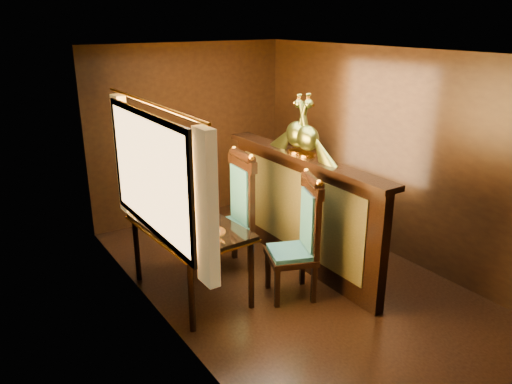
# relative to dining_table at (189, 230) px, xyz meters

# --- Properties ---
(ground) EXTENTS (5.00, 5.00, 0.00)m
(ground) POSITION_rel_dining_table_xyz_m (1.05, -0.42, -0.73)
(ground) COLOR black
(ground) RESTS_ON ground
(room_shell) EXTENTS (3.04, 5.04, 2.52)m
(room_shell) POSITION_rel_dining_table_xyz_m (0.97, -0.40, 0.85)
(room_shell) COLOR black
(room_shell) RESTS_ON ground
(partition) EXTENTS (0.26, 2.70, 1.36)m
(partition) POSITION_rel_dining_table_xyz_m (1.37, -0.12, -0.02)
(partition) COLOR black
(partition) RESTS_ON ground
(dining_table) EXTENTS (0.90, 1.41, 1.01)m
(dining_table) POSITION_rel_dining_table_xyz_m (0.00, 0.00, 0.00)
(dining_table) COLOR black
(dining_table) RESTS_ON ground
(chair_left) EXTENTS (0.63, 0.64, 1.35)m
(chair_left) POSITION_rel_dining_table_xyz_m (0.97, -0.66, -0.03)
(chair_left) COLOR black
(chair_left) RESTS_ON ground
(chair_right) EXTENTS (0.54, 0.57, 1.42)m
(chair_right) POSITION_rel_dining_table_xyz_m (0.72, 0.25, 0.01)
(chair_right) COLOR black
(chair_right) RESTS_ON ground
(peacock_left) EXTENTS (0.21, 0.56, 0.67)m
(peacock_left) POSITION_rel_dining_table_xyz_m (1.38, -0.19, 0.96)
(peacock_left) COLOR #184930
(peacock_left) RESTS_ON partition
(peacock_right) EXTENTS (0.22, 0.59, 0.70)m
(peacock_right) POSITION_rel_dining_table_xyz_m (1.38, -0.01, 0.98)
(peacock_right) COLOR #184930
(peacock_right) RESTS_ON partition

